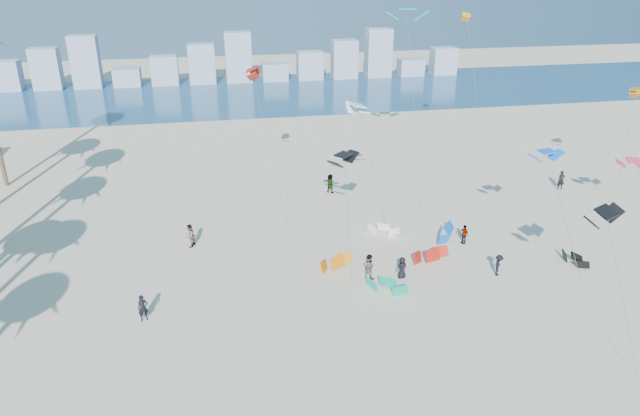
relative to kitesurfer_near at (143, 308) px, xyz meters
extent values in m
plane|color=navy|center=(8.82, 60.63, -0.85)|extent=(220.00, 220.00, 0.00)
imported|color=black|center=(0.00, 0.00, 0.00)|extent=(0.71, 0.57, 1.71)
imported|color=gray|center=(14.76, 2.25, 0.06)|extent=(1.13, 1.12, 1.84)
imported|color=black|center=(17.02, 1.85, -0.07)|extent=(0.86, 0.66, 1.57)
imported|color=gray|center=(23.34, 5.95, -0.08)|extent=(0.69, 0.98, 1.55)
imported|color=black|center=(23.70, 0.95, -0.08)|extent=(1.03, 1.15, 1.55)
imported|color=gray|center=(15.35, 18.03, 0.05)|extent=(1.63, 1.47, 1.80)
imported|color=black|center=(36.96, 14.76, 0.05)|extent=(0.74, 0.58, 1.80)
imported|color=gray|center=(2.66, 9.35, 0.06)|extent=(1.01, 1.10, 1.83)
cylinder|color=#595959|center=(13.67, 4.11, 3.02)|extent=(0.22, 4.00, 7.76)
cylinder|color=#595959|center=(17.43, 11.41, 3.92)|extent=(2.12, 2.31, 9.56)
cylinder|color=#595959|center=(27.69, 0.27, 3.35)|extent=(1.67, 4.13, 8.41)
cylinder|color=#595959|center=(9.46, 13.95, 5.11)|extent=(2.06, 5.21, 11.93)
cylinder|color=#595959|center=(30.41, 20.77, 6.81)|extent=(2.27, 3.49, 15.34)
cylinder|color=#595959|center=(22.20, 15.59, 7.27)|extent=(0.80, 4.90, 16.25)
cylinder|color=#595959|center=(40.06, 11.13, 4.08)|extent=(1.52, 2.55, 9.88)
cylinder|color=#595959|center=(26.15, -7.79, 2.80)|extent=(0.25, 5.26, 7.32)
cube|color=#9EADBF|center=(-26.98, 70.63, 1.55)|extent=(4.40, 3.00, 4.80)
cube|color=#9EADBF|center=(-20.78, 70.63, 2.45)|extent=(4.40, 3.00, 6.60)
cube|color=#9EADBF|center=(-14.58, 70.63, 3.35)|extent=(4.40, 3.00, 8.40)
cube|color=#9EADBF|center=(-8.38, 70.63, 0.65)|extent=(4.40, 3.00, 3.00)
cube|color=#9EADBF|center=(-2.18, 70.63, 1.55)|extent=(4.40, 3.00, 4.80)
cube|color=#9EADBF|center=(4.02, 70.63, 2.45)|extent=(4.40, 3.00, 6.60)
cube|color=#9EADBF|center=(10.22, 70.63, 3.35)|extent=(4.40, 3.00, 8.40)
cube|color=#9EADBF|center=(16.42, 70.63, 0.65)|extent=(4.40, 3.00, 3.00)
cube|color=#9EADBF|center=(22.62, 70.63, 1.55)|extent=(4.40, 3.00, 4.80)
cube|color=#9EADBF|center=(28.82, 70.63, 2.45)|extent=(4.40, 3.00, 6.60)
cube|color=#9EADBF|center=(35.02, 70.63, 3.35)|extent=(4.40, 3.00, 8.40)
cube|color=#9EADBF|center=(41.22, 70.63, 0.65)|extent=(4.40, 3.00, 3.00)
cube|color=#9EADBF|center=(47.42, 70.63, 1.55)|extent=(4.40, 3.00, 4.80)
camera|label=1|loc=(4.97, -31.22, 19.75)|focal=32.61mm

